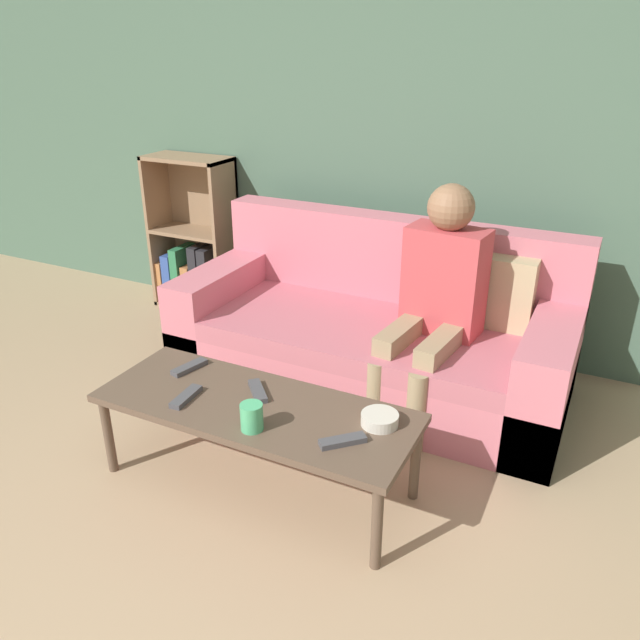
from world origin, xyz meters
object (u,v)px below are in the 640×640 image
at_px(bookshelf, 195,252).
at_px(snack_bowl, 380,419).
at_px(tv_remote_2, 343,441).
at_px(person_adult, 438,288).
at_px(tv_remote_0, 186,397).
at_px(tv_remote_1, 258,391).
at_px(coffee_table, 255,412).
at_px(cup_near, 252,417).
at_px(couch, 375,336).
at_px(tv_remote_3, 189,367).

relative_size(bookshelf, snack_bowl, 7.21).
bearing_deg(tv_remote_2, person_adult, 133.90).
bearing_deg(tv_remote_0, tv_remote_1, 30.90).
distance_m(bookshelf, tv_remote_2, 2.39).
bearing_deg(tv_remote_2, tv_remote_1, -153.67).
bearing_deg(person_adult, coffee_table, -109.22).
relative_size(cup_near, snack_bowl, 0.74).
bearing_deg(coffee_table, couch, 83.91).
bearing_deg(bookshelf, tv_remote_2, -40.64).
distance_m(tv_remote_0, tv_remote_2, 0.69).
distance_m(person_adult, snack_bowl, 0.86).
relative_size(couch, tv_remote_3, 11.30).
relative_size(couch, snack_bowl, 14.11).
bearing_deg(tv_remote_3, tv_remote_2, 0.01).
relative_size(tv_remote_0, tv_remote_3, 0.98).
relative_size(coffee_table, tv_remote_3, 7.32).
height_order(coffee_table, tv_remote_2, tv_remote_2).
relative_size(tv_remote_2, snack_bowl, 1.10).
relative_size(tv_remote_0, tv_remote_2, 1.12).
distance_m(tv_remote_2, tv_remote_3, 0.85).
bearing_deg(couch, tv_remote_1, -98.65).
relative_size(tv_remote_1, tv_remote_2, 1.01).
bearing_deg(coffee_table, cup_near, -61.52).
xyz_separation_m(bookshelf, coffee_table, (1.39, -1.47, -0.03)).
height_order(tv_remote_2, snack_bowl, snack_bowl).
height_order(couch, cup_near, couch).
height_order(tv_remote_0, snack_bowl, snack_bowl).
bearing_deg(couch, bookshelf, 162.71).
xyz_separation_m(couch, tv_remote_0, (-0.37, -1.09, 0.12)).
bearing_deg(cup_near, person_adult, 71.02).
height_order(coffee_table, tv_remote_3, tv_remote_3).
bearing_deg(tv_remote_1, person_adult, 16.90).
distance_m(bookshelf, tv_remote_3, 1.68).
relative_size(person_adult, tv_remote_1, 7.08).
xyz_separation_m(bookshelf, tv_remote_2, (1.81, -1.55, 0.01)).
xyz_separation_m(tv_remote_0, tv_remote_3, (-0.14, 0.20, 0.00)).
bearing_deg(couch, tv_remote_2, -74.05).
relative_size(tv_remote_2, tv_remote_3, 0.88).
distance_m(cup_near, tv_remote_0, 0.36).
relative_size(cup_near, tv_remote_0, 0.61).
xyz_separation_m(bookshelf, tv_remote_1, (1.36, -1.40, 0.01)).
bearing_deg(tv_remote_0, person_adult, 50.43).
xyz_separation_m(tv_remote_0, tv_remote_1, (0.23, 0.16, 0.00)).
height_order(couch, snack_bowl, couch).
height_order(person_adult, tv_remote_0, person_adult).
xyz_separation_m(bookshelf, person_adult, (1.84, -0.55, 0.25)).
height_order(coffee_table, person_adult, person_adult).
xyz_separation_m(coffee_table, person_adult, (0.45, 0.92, 0.28)).
bearing_deg(tv_remote_3, person_adult, 56.79).
bearing_deg(snack_bowl, coffee_table, -169.59).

